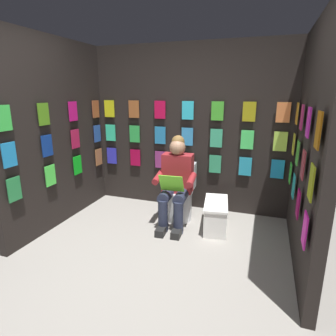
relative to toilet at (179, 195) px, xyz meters
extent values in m
plane|color=gray|center=(0.01, 1.61, -0.33)|extent=(30.00, 30.00, 0.00)
cube|color=black|center=(0.01, -0.47, 0.88)|extent=(3.02, 0.10, 2.41)
cube|color=#3032CA|center=(1.28, -0.39, 0.40)|extent=(0.17, 0.01, 0.26)
cube|color=#AD0B39|center=(0.86, -0.39, 0.40)|extent=(0.17, 0.01, 0.26)
cube|color=#923178|center=(0.43, -0.39, 0.40)|extent=(0.17, 0.01, 0.26)
cube|color=#15DC9E|center=(0.01, -0.39, 0.40)|extent=(0.17, 0.01, 0.26)
cube|color=#33A06B|center=(-0.42, -0.39, 0.40)|extent=(0.17, 0.01, 0.26)
cube|color=#25A0C1|center=(-0.84, -0.39, 0.40)|extent=(0.17, 0.01, 0.26)
cube|color=#1C95D9|center=(-1.27, -0.39, 0.40)|extent=(0.17, 0.01, 0.26)
cube|color=#34DB98|center=(1.28, -0.39, 0.78)|extent=(0.17, 0.01, 0.26)
cube|color=green|center=(0.86, -0.39, 0.78)|extent=(0.17, 0.01, 0.26)
cube|color=#2683C0|center=(0.43, -0.39, 0.78)|extent=(0.17, 0.01, 0.26)
cube|color=#399CE0|center=(0.01, -0.39, 0.78)|extent=(0.17, 0.01, 0.26)
cube|color=#3CB683|center=(-0.42, -0.39, 0.78)|extent=(0.17, 0.01, 0.26)
cube|color=#4BF06B|center=(-0.84, -0.39, 0.78)|extent=(0.17, 0.01, 0.26)
cube|color=#B8EB50|center=(-1.27, -0.39, 0.78)|extent=(0.17, 0.01, 0.26)
cube|color=yellow|center=(1.28, -0.39, 1.15)|extent=(0.17, 0.01, 0.26)
cube|color=#A1592B|center=(0.86, -0.39, 1.15)|extent=(0.17, 0.01, 0.26)
cube|color=#CB0D3E|center=(0.43, -0.39, 1.15)|extent=(0.17, 0.01, 0.26)
cube|color=#30D2EF|center=(0.01, -0.39, 1.15)|extent=(0.17, 0.01, 0.26)
cube|color=green|center=(-0.42, -0.39, 1.15)|extent=(0.17, 0.01, 0.26)
cube|color=#A59C16|center=(-0.84, -0.39, 1.15)|extent=(0.17, 0.01, 0.26)
cube|color=#EC8043|center=(-1.27, -0.39, 1.15)|extent=(0.17, 0.01, 0.26)
cube|color=black|center=(-1.51, 0.59, 0.88)|extent=(0.10, 2.03, 2.41)
cube|color=#3CD53B|center=(-1.42, -0.24, 0.40)|extent=(0.01, 0.17, 0.26)
cube|color=#24A7AD|center=(-1.42, 0.32, 0.40)|extent=(0.01, 0.17, 0.26)
cube|color=#950C52|center=(-1.42, 0.87, 0.40)|extent=(0.01, 0.17, 0.26)
cube|color=#DB1BA8|center=(-1.42, 1.42, 0.40)|extent=(0.01, 0.17, 0.26)
cube|color=gold|center=(-1.42, -0.24, 0.78)|extent=(0.01, 0.17, 0.26)
cube|color=green|center=(-1.42, 0.32, 0.78)|extent=(0.01, 0.17, 0.26)
cube|color=maroon|center=(-1.42, 0.87, 0.78)|extent=(0.01, 0.17, 0.26)
cube|color=#8A9714|center=(-1.42, 1.42, 0.78)|extent=(0.01, 0.17, 0.26)
cube|color=gold|center=(-1.42, -0.24, 1.15)|extent=(0.01, 0.17, 0.26)
cube|color=#AD2062|center=(-1.42, 0.32, 1.15)|extent=(0.01, 0.17, 0.26)
cube|color=#BF21A8|center=(-1.42, 0.87, 1.15)|extent=(0.01, 0.17, 0.26)
cube|color=#95530B|center=(-1.42, 1.42, 1.15)|extent=(0.01, 0.17, 0.26)
cube|color=black|center=(1.52, 0.59, 0.88)|extent=(0.10, 2.03, 2.41)
cube|color=#2A8C48|center=(1.43, 1.42, 0.40)|extent=(0.01, 0.17, 0.26)
cube|color=#4EEE4D|center=(1.43, 0.87, 0.40)|extent=(0.01, 0.17, 0.26)
cube|color=#12BD1F|center=(1.43, 0.32, 0.40)|extent=(0.01, 0.17, 0.26)
cube|color=#AC693B|center=(1.43, -0.24, 0.40)|extent=(0.01, 0.17, 0.26)
cube|color=#218DD5|center=(1.43, 1.42, 0.78)|extent=(0.01, 0.17, 0.26)
cube|color=navy|center=(1.43, 0.87, 0.78)|extent=(0.01, 0.17, 0.26)
cube|color=#B51B46|center=(1.43, 0.32, 0.78)|extent=(0.01, 0.17, 0.26)
cube|color=#2B4CA8|center=(1.43, -0.24, 0.78)|extent=(0.01, 0.17, 0.26)
cube|color=green|center=(1.43, 1.42, 1.15)|extent=(0.01, 0.17, 0.26)
cube|color=#51911D|center=(1.43, 0.87, 1.15)|extent=(0.01, 0.17, 0.26)
cube|color=#D21575|center=(1.43, 0.32, 1.15)|extent=(0.01, 0.17, 0.26)
cube|color=#9C4D2E|center=(1.43, -0.24, 1.15)|extent=(0.01, 0.17, 0.26)
cylinder|color=white|center=(-0.01, 0.08, -0.13)|extent=(0.38, 0.38, 0.40)
cylinder|color=white|center=(-0.01, 0.08, 0.09)|extent=(0.41, 0.41, 0.02)
cube|color=white|center=(0.01, -0.18, 0.25)|extent=(0.39, 0.21, 0.36)
cylinder|color=white|center=(0.01, -0.09, 0.25)|extent=(0.39, 0.09, 0.39)
cube|color=maroon|center=(-0.01, 0.11, 0.36)|extent=(0.41, 0.25, 0.52)
sphere|color=tan|center=(-0.01, 0.14, 0.71)|extent=(0.21, 0.21, 0.21)
sphere|color=olive|center=(-0.01, 0.11, 0.78)|extent=(0.17, 0.17, 0.17)
cylinder|color=#23283D|center=(-0.12, 0.30, 0.11)|extent=(0.18, 0.41, 0.15)
cylinder|color=#23283D|center=(0.08, 0.31, 0.11)|extent=(0.18, 0.41, 0.15)
cylinder|color=#23283D|center=(-0.13, 0.48, -0.11)|extent=(0.12, 0.12, 0.42)
cylinder|color=#23283D|center=(0.07, 0.49, -0.11)|extent=(0.12, 0.12, 0.42)
cube|color=black|center=(-0.13, 0.54, -0.28)|extent=(0.13, 0.27, 0.09)
cube|color=black|center=(0.07, 0.55, -0.28)|extent=(0.13, 0.27, 0.09)
cylinder|color=maroon|center=(-0.24, 0.27, 0.33)|extent=(0.10, 0.31, 0.13)
cylinder|color=maroon|center=(0.20, 0.30, 0.33)|extent=(0.10, 0.31, 0.13)
cube|color=#6CD52B|center=(-0.03, 0.45, 0.32)|extent=(0.31, 0.15, 0.23)
cube|color=white|center=(-0.55, 0.19, -0.16)|extent=(0.36, 0.64, 0.34)
cube|color=white|center=(-0.55, 0.19, 0.03)|extent=(0.38, 0.67, 0.03)
camera|label=1|loc=(-1.08, 3.62, 1.41)|focal=30.41mm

